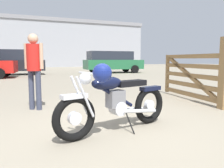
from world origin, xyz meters
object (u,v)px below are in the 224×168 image
(bystander, at_px, (34,64))
(blue_hatchback_right, at_px, (112,61))
(vintage_motorcycle, at_px, (115,100))
(timber_gate, at_px, (197,75))
(silver_sedan_mid, at_px, (17,62))

(bystander, bearing_deg, blue_hatchback_right, 8.15)
(vintage_motorcycle, bearing_deg, blue_hatchback_right, -126.61)
(vintage_motorcycle, distance_m, bystander, 2.38)
(timber_gate, xyz_separation_m, bystander, (-3.99, 0.55, 0.32))
(timber_gate, bearing_deg, blue_hatchback_right, -6.47)
(blue_hatchback_right, bearing_deg, silver_sedan_mid, 177.35)
(bystander, xyz_separation_m, silver_sedan_mid, (-0.76, 12.06, -0.10))
(timber_gate, distance_m, silver_sedan_mid, 13.48)
(bystander, bearing_deg, silver_sedan_mid, 40.42)
(vintage_motorcycle, bearing_deg, bystander, -78.04)
(silver_sedan_mid, bearing_deg, blue_hatchback_right, 175.88)
(silver_sedan_mid, xyz_separation_m, blue_hatchback_right, (7.15, -0.36, 0.02))
(silver_sedan_mid, height_order, blue_hatchback_right, silver_sedan_mid)
(bystander, height_order, silver_sedan_mid, silver_sedan_mid)
(bystander, relative_size, blue_hatchback_right, 0.35)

